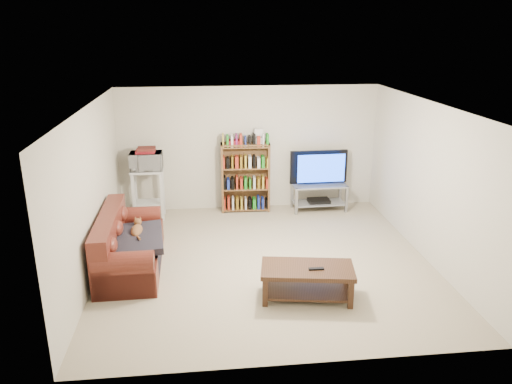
{
  "coord_description": "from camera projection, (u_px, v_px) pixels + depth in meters",
  "views": [
    {
      "loc": [
        -0.92,
        -6.92,
        3.44
      ],
      "look_at": [
        -0.1,
        0.4,
        1.0
      ],
      "focal_mm": 35.0,
      "sensor_mm": 36.0,
      "label": 1
    }
  ],
  "objects": [
    {
      "name": "coffee_table",
      "position": [
        307.0,
        277.0,
        6.59
      ],
      "size": [
        1.3,
        0.8,
        0.44
      ],
      "rotation": [
        0.0,
        0.0,
        -0.16
      ],
      "color": "#351F12",
      "rests_on": "floor"
    },
    {
      "name": "microwave_stand",
      "position": [
        148.0,
        187.0,
        9.29
      ],
      "size": [
        0.59,
        0.43,
        0.95
      ],
      "rotation": [
        0.0,
        0.0,
        0.0
      ],
      "color": "silver",
      "rests_on": "floor"
    },
    {
      "name": "ceiling",
      "position": [
        266.0,
        106.0,
        6.96
      ],
      "size": [
        5.0,
        5.0,
        0.0
      ],
      "primitive_type": "plane",
      "rotation": [
        3.14,
        0.0,
        0.0
      ],
      "color": "white",
      "rests_on": "ground"
    },
    {
      "name": "television",
      "position": [
        320.0,
        168.0,
        9.62
      ],
      "size": [
        1.14,
        0.18,
        0.65
      ],
      "primitive_type": "imported",
      "rotation": [
        0.0,
        0.0,
        3.16
      ],
      "color": "black",
      "rests_on": "tv_stand"
    },
    {
      "name": "blanket",
      "position": [
        136.0,
        239.0,
        7.26
      ],
      "size": [
        0.86,
        1.06,
        0.18
      ],
      "primitive_type": "cube",
      "rotation": [
        0.05,
        -0.04,
        0.1
      ],
      "color": "#232028",
      "rests_on": "sofa"
    },
    {
      "name": "wall_front",
      "position": [
        298.0,
        263.0,
        4.98
      ],
      "size": [
        5.0,
        0.0,
        5.0
      ],
      "primitive_type": "plane",
      "rotation": [
        -1.57,
        0.0,
        0.0
      ],
      "color": "silver",
      "rests_on": "ground"
    },
    {
      "name": "bookshelf",
      "position": [
        245.0,
        177.0,
        9.64
      ],
      "size": [
        0.94,
        0.32,
        1.35
      ],
      "rotation": [
        0.0,
        0.0,
        -0.04
      ],
      "color": "brown",
      "rests_on": "floor"
    },
    {
      "name": "wall_left",
      "position": [
        91.0,
        193.0,
        7.07
      ],
      "size": [
        0.0,
        5.0,
        5.0
      ],
      "primitive_type": "plane",
      "rotation": [
        1.57,
        0.0,
        1.57
      ],
      "color": "silver",
      "rests_on": "ground"
    },
    {
      "name": "floor",
      "position": [
        265.0,
        261.0,
        7.71
      ],
      "size": [
        5.0,
        5.0,
        0.0
      ],
      "primitive_type": "plane",
      "color": "#BDAD8C",
      "rests_on": "ground"
    },
    {
      "name": "game_boxes",
      "position": [
        146.0,
        151.0,
        9.08
      ],
      "size": [
        0.34,
        0.3,
        0.05
      ],
      "primitive_type": "cube",
      "rotation": [
        0.0,
        0.0,
        0.0
      ],
      "color": "maroon",
      "rests_on": "microwave"
    },
    {
      "name": "dvd_player",
      "position": [
        319.0,
        201.0,
        9.83
      ],
      "size": [
        0.43,
        0.3,
        0.06
      ],
      "primitive_type": "cube",
      "rotation": [
        0.0,
        0.0,
        0.02
      ],
      "color": "black",
      "rests_on": "tv_stand"
    },
    {
      "name": "tv_stand",
      "position": [
        319.0,
        193.0,
        9.77
      ],
      "size": [
        1.06,
        0.5,
        0.53
      ],
      "rotation": [
        0.0,
        0.0,
        0.02
      ],
      "color": "#999EA3",
      "rests_on": "floor"
    },
    {
      "name": "microwave",
      "position": [
        146.0,
        161.0,
        9.14
      ],
      "size": [
        0.58,
        0.4,
        0.32
      ],
      "primitive_type": "imported",
      "rotation": [
        0.0,
        0.0,
        0.0
      ],
      "color": "silver",
      "rests_on": "microwave_stand"
    },
    {
      "name": "wall_right",
      "position": [
        428.0,
        182.0,
        7.6
      ],
      "size": [
        0.0,
        5.0,
        5.0
      ],
      "primitive_type": "plane",
      "rotation": [
        1.57,
        0.0,
        -1.57
      ],
      "color": "silver",
      "rests_on": "ground"
    },
    {
      "name": "wall_back",
      "position": [
        249.0,
        148.0,
        9.69
      ],
      "size": [
        5.0,
        0.0,
        5.0
      ],
      "primitive_type": "plane",
      "rotation": [
        1.57,
        0.0,
        0.0
      ],
      "color": "silver",
      "rests_on": "ground"
    },
    {
      "name": "remote",
      "position": [
        316.0,
        269.0,
        6.48
      ],
      "size": [
        0.2,
        0.06,
        0.02
      ],
      "primitive_type": "cube",
      "rotation": [
        0.0,
        0.0,
        -0.01
      ],
      "color": "black",
      "rests_on": "coffee_table"
    },
    {
      "name": "shelf_clutter",
      "position": [
        250.0,
        138.0,
        9.42
      ],
      "size": [
        0.69,
        0.22,
        0.28
      ],
      "rotation": [
        0.0,
        0.0,
        -0.04
      ],
      "color": "silver",
      "rests_on": "bookshelf"
    },
    {
      "name": "cat",
      "position": [
        137.0,
        231.0,
        7.41
      ],
      "size": [
        0.23,
        0.54,
        0.16
      ],
      "primitive_type": null,
      "rotation": [
        0.0,
        0.0,
        0.02
      ],
      "color": "brown",
      "rests_on": "sofa"
    },
    {
      "name": "sofa",
      "position": [
        126.0,
        249.0,
        7.43
      ],
      "size": [
        0.89,
        1.99,
        0.85
      ],
      "rotation": [
        0.0,
        0.0,
        0.02
      ],
      "color": "maroon",
      "rests_on": "floor"
    }
  ]
}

